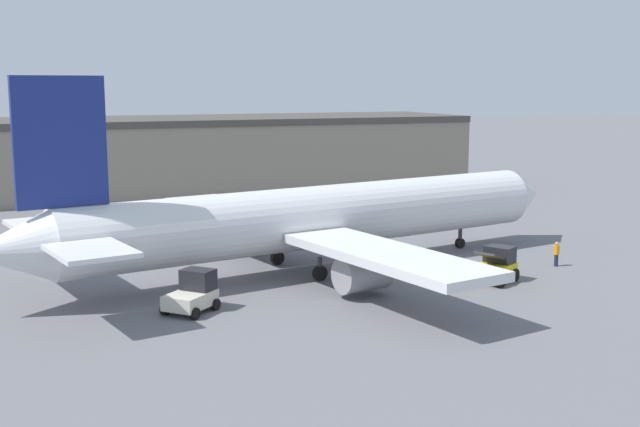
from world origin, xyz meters
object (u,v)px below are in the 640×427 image
object	(u,v)px
airplane	(306,219)
baggage_tug	(193,293)
ground_crew_worker	(556,253)
belt_loader_truck	(495,265)

from	to	relation	value
airplane	baggage_tug	size ratio (longest dim) A/B	12.54
airplane	ground_crew_worker	world-z (taller)	airplane
ground_crew_worker	baggage_tug	world-z (taller)	baggage_tug
airplane	baggage_tug	bearing A→B (deg)	-155.61
airplane	belt_loader_truck	size ratio (longest dim) A/B	12.14
baggage_tug	belt_loader_truck	distance (m)	18.15
baggage_tug	belt_loader_truck	xyz separation A→B (m)	(18.14, -0.49, 0.04)
baggage_tug	airplane	bearing A→B (deg)	-6.77
airplane	ground_crew_worker	size ratio (longest dim) A/B	25.34
airplane	belt_loader_truck	world-z (taller)	airplane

